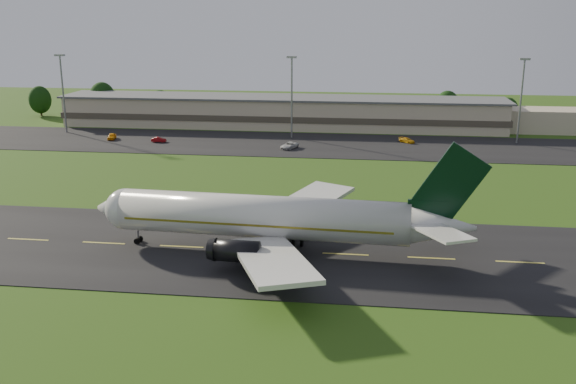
# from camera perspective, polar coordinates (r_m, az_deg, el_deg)

# --- Properties ---
(ground) EXTENTS (360.00, 360.00, 0.00)m
(ground) POSITION_cam_1_polar(r_m,az_deg,el_deg) (87.79, -9.42, -4.87)
(ground) COLOR #244210
(ground) RESTS_ON ground
(taxiway) EXTENTS (220.00, 30.00, 0.10)m
(taxiway) POSITION_cam_1_polar(r_m,az_deg,el_deg) (87.78, -9.42, -4.84)
(taxiway) COLOR black
(taxiway) RESTS_ON ground
(apron) EXTENTS (260.00, 30.00, 0.10)m
(apron) POSITION_cam_1_polar(r_m,az_deg,el_deg) (155.59, -1.87, 4.34)
(apron) COLOR black
(apron) RESTS_ON ground
(airliner) EXTENTS (51.30, 42.13, 15.57)m
(airliner) POSITION_cam_1_polar(r_m,az_deg,el_deg) (83.63, -1.68, -2.32)
(airliner) COLOR silver
(airliner) RESTS_ON ground
(terminal) EXTENTS (145.00, 16.00, 8.40)m
(terminal) POSITION_cam_1_polar(r_m,az_deg,el_deg) (177.71, 1.43, 7.04)
(terminal) COLOR #BEAE91
(terminal) RESTS_ON ground
(light_mast_west) EXTENTS (2.40, 1.20, 20.35)m
(light_mast_west) POSITION_cam_1_polar(r_m,az_deg,el_deg) (178.36, -19.43, 9.04)
(light_mast_west) COLOR gray
(light_mast_west) RESTS_ON ground
(light_mast_centre) EXTENTS (2.40, 1.20, 20.35)m
(light_mast_centre) POSITION_cam_1_polar(r_m,az_deg,el_deg) (160.79, 0.33, 9.29)
(light_mast_centre) COLOR gray
(light_mast_centre) RESTS_ON ground
(light_mast_east) EXTENTS (2.40, 1.20, 20.35)m
(light_mast_east) POSITION_cam_1_polar(r_m,az_deg,el_deg) (163.46, 20.06, 8.46)
(light_mast_east) COLOR gray
(light_mast_east) RESTS_ON ground
(tree_line) EXTENTS (198.06, 9.51, 10.73)m
(tree_line) POSITION_cam_1_polar(r_m,az_deg,el_deg) (186.23, 6.35, 7.68)
(tree_line) COLOR black
(tree_line) RESTS_ON ground
(service_vehicle_a) EXTENTS (2.70, 4.68, 1.50)m
(service_vehicle_a) POSITION_cam_1_polar(r_m,az_deg,el_deg) (166.19, -15.39, 4.79)
(service_vehicle_a) COLOR orange
(service_vehicle_a) RESTS_ON apron
(service_vehicle_b) EXTENTS (3.66, 1.47, 1.18)m
(service_vehicle_b) POSITION_cam_1_polar(r_m,az_deg,el_deg) (159.95, -11.42, 4.58)
(service_vehicle_b) COLOR maroon
(service_vehicle_b) RESTS_ON apron
(service_vehicle_c) EXTENTS (4.32, 5.76, 1.45)m
(service_vehicle_c) POSITION_cam_1_polar(r_m,az_deg,el_deg) (149.27, 0.12, 4.17)
(service_vehicle_c) COLOR silver
(service_vehicle_c) RESTS_ON apron
(service_vehicle_d) EXTENTS (4.23, 3.96, 1.20)m
(service_vehicle_d) POSITION_cam_1_polar(r_m,az_deg,el_deg) (158.68, 10.52, 4.54)
(service_vehicle_d) COLOR #E9A50D
(service_vehicle_d) RESTS_ON apron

